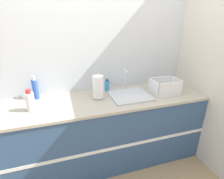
% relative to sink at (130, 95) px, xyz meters
% --- Properties ---
extents(ground_plane, '(12.00, 12.00, 0.00)m').
position_rel_sink_xyz_m(ground_plane, '(-0.38, -0.31, -0.91)').
color(ground_plane, tan).
extents(wall_back, '(4.95, 0.06, 2.60)m').
position_rel_sink_xyz_m(wall_back, '(-0.38, 0.37, 0.39)').
color(wall_back, silver).
rests_on(wall_back, ground_plane).
extents(wall_right, '(0.06, 2.66, 2.60)m').
position_rel_sink_xyz_m(wall_right, '(0.92, 0.02, 0.39)').
color(wall_right, beige).
rests_on(wall_right, ground_plane).
extents(counter_cabinet, '(2.58, 0.68, 0.89)m').
position_rel_sink_xyz_m(counter_cabinet, '(-0.38, 0.02, -0.46)').
color(counter_cabinet, '#33517A').
rests_on(counter_cabinet, ground_plane).
extents(sink, '(0.46, 0.42, 0.28)m').
position_rel_sink_xyz_m(sink, '(0.00, 0.00, 0.00)').
color(sink, silver).
rests_on(sink, counter_cabinet).
extents(paper_towel_roll, '(0.13, 0.13, 0.27)m').
position_rel_sink_xyz_m(paper_towel_roll, '(-0.37, 0.05, 0.12)').
color(paper_towel_roll, '#4C4C51').
rests_on(paper_towel_roll, counter_cabinet).
extents(dish_rack, '(0.33, 0.24, 0.18)m').
position_rel_sink_xyz_m(dish_rack, '(0.45, -0.05, 0.05)').
color(dish_rack, white).
rests_on(dish_rack, counter_cabinet).
extents(bottle_blue, '(0.06, 0.06, 0.28)m').
position_rel_sink_xyz_m(bottle_blue, '(-1.07, 0.26, 0.10)').
color(bottle_blue, '#2D56B7').
rests_on(bottle_blue, counter_cabinet).
extents(bottle_white_spray, '(0.09, 0.09, 0.23)m').
position_rel_sink_xyz_m(bottle_white_spray, '(-1.09, -0.03, 0.08)').
color(bottle_white_spray, white).
rests_on(bottle_white_spray, counter_cabinet).
extents(soap_dispenser, '(0.06, 0.06, 0.16)m').
position_rel_sink_xyz_m(soap_dispenser, '(-0.21, 0.24, 0.05)').
color(soap_dispenser, '#338CCC').
rests_on(soap_dispenser, counter_cabinet).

